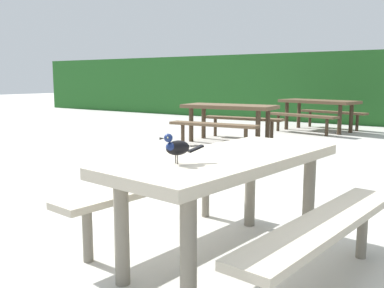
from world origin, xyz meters
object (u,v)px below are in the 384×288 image
bird_grackle (176,147)px  picnic_table_foreground (227,181)px  picnic_table_far_centre (318,108)px  picnic_table_mid_right (229,114)px

bird_grackle → picnic_table_foreground: bearing=78.2°
bird_grackle → picnic_table_far_centre: bird_grackle is taller
picnic_table_far_centre → bird_grackle: bearing=-77.3°
bird_grackle → picnic_table_mid_right: bird_grackle is taller
picnic_table_foreground → picnic_table_far_centre: (-1.92, 7.67, 0.00)m
picnic_table_mid_right → picnic_table_far_centre: same height
picnic_table_far_centre → picnic_table_mid_right: bearing=-106.5°
picnic_table_foreground → bird_grackle: size_ratio=7.18×
picnic_table_mid_right → picnic_table_far_centre: (0.83, 2.82, 0.00)m
picnic_table_foreground → picnic_table_mid_right: size_ratio=1.01×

